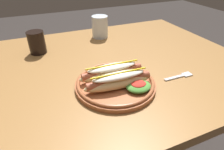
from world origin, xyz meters
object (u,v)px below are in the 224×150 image
at_px(fork, 180,76).
at_px(water_cup, 100,27).
at_px(soda_cup, 37,42).
at_px(hot_dog_plate, 116,81).

relative_size(fork, water_cup, 1.03).
distance_m(soda_cup, water_cup, 0.35).
height_order(hot_dog_plate, water_cup, water_cup).
relative_size(soda_cup, water_cup, 0.88).
bearing_deg(fork, hot_dog_plate, 172.23).
relative_size(fork, soda_cup, 1.17).
distance_m(hot_dog_plate, soda_cup, 0.46).
xyz_separation_m(hot_dog_plate, fork, (0.25, -0.04, -0.02)).
bearing_deg(water_cup, fork, -74.87).
relative_size(hot_dog_plate, water_cup, 2.41).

